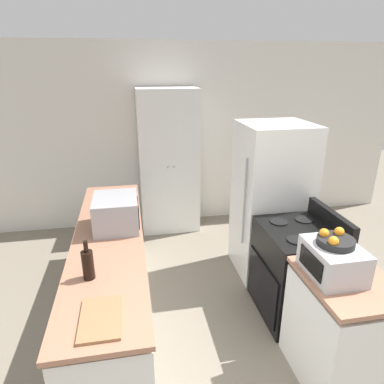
# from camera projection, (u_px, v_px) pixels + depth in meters

# --- Properties ---
(wall_back) EXTENTS (7.00, 0.06, 2.60)m
(wall_back) POSITION_uv_depth(u_px,v_px,m) (171.00, 137.00, 4.97)
(wall_back) COLOR silver
(wall_back) RESTS_ON ground_plane
(counter_left) EXTENTS (0.60, 2.64, 0.89)m
(counter_left) POSITION_uv_depth(u_px,v_px,m) (112.00, 281.00, 3.14)
(counter_left) COLOR silver
(counter_left) RESTS_ON ground_plane
(counter_right) EXTENTS (0.60, 0.72, 0.89)m
(counter_right) POSITION_uv_depth(u_px,v_px,m) (340.00, 331.00, 2.55)
(counter_right) COLOR silver
(counter_right) RESTS_ON ground_plane
(pantry_cabinet) EXTENTS (0.82, 0.49, 2.01)m
(pantry_cabinet) POSITION_uv_depth(u_px,v_px,m) (169.00, 162.00, 4.80)
(pantry_cabinet) COLOR silver
(pantry_cabinet) RESTS_ON ground_plane
(stove) EXTENTS (0.66, 0.76, 1.05)m
(stove) POSITION_uv_depth(u_px,v_px,m) (295.00, 271.00, 3.25)
(stove) COLOR black
(stove) RESTS_ON ground_plane
(refrigerator) EXTENTS (0.76, 0.71, 1.73)m
(refrigerator) POSITION_uv_depth(u_px,v_px,m) (271.00, 201.00, 3.83)
(refrigerator) COLOR white
(refrigerator) RESTS_ON ground_plane
(microwave) EXTENTS (0.40, 0.46, 0.29)m
(microwave) POSITION_uv_depth(u_px,v_px,m) (116.00, 212.00, 3.10)
(microwave) COLOR #939399
(microwave) RESTS_ON counter_left
(wine_bottle) EXTENTS (0.08, 0.08, 0.29)m
(wine_bottle) POSITION_uv_depth(u_px,v_px,m) (88.00, 264.00, 2.36)
(wine_bottle) COLOR black
(wine_bottle) RESTS_ON counter_left
(toaster_oven) EXTENTS (0.34, 0.42, 0.23)m
(toaster_oven) POSITION_uv_depth(u_px,v_px,m) (333.00, 261.00, 2.40)
(toaster_oven) COLOR #B2B2B7
(toaster_oven) RESTS_ON counter_right
(fruit_bowl) EXTENTS (0.26, 0.26, 0.10)m
(fruit_bowl) POSITION_uv_depth(u_px,v_px,m) (335.00, 240.00, 2.36)
(fruit_bowl) COLOR black
(fruit_bowl) RESTS_ON toaster_oven
(cutting_board) EXTENTS (0.24, 0.38, 0.02)m
(cutting_board) POSITION_uv_depth(u_px,v_px,m) (101.00, 318.00, 2.01)
(cutting_board) COLOR #8E6642
(cutting_board) RESTS_ON counter_left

